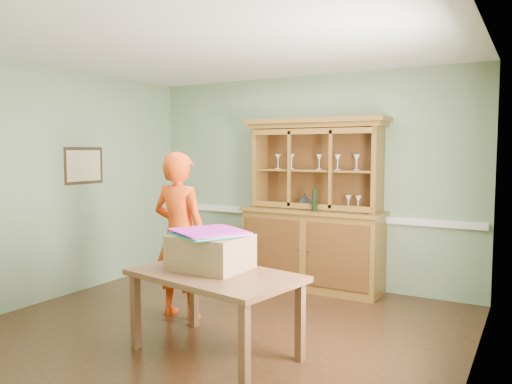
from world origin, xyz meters
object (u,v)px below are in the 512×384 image
Objects in this scene: dining_table at (215,282)px; person at (180,235)px; cardboard_box at (211,252)px; china_hutch at (313,229)px.

person is (-0.86, 0.62, 0.24)m from dining_table.
cardboard_box is at bearing 144.08° from person.
china_hutch is 3.36× the size of cardboard_box.
dining_table is 1.09m from person.
china_hutch is 2.34m from dining_table.
person is at bearing 154.26° from dining_table.
china_hutch is at bearing 89.71° from cardboard_box.
dining_table is 0.28m from cardboard_box.
dining_table is at bearing -41.59° from cardboard_box.
china_hutch is at bearing 102.57° from dining_table.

